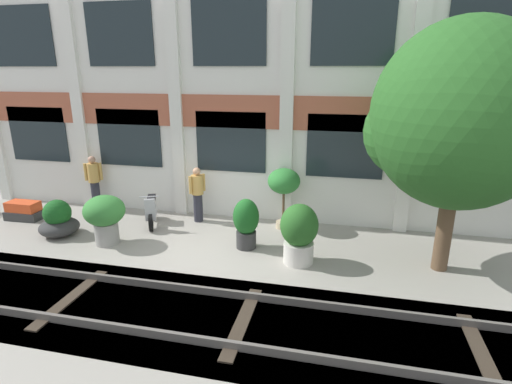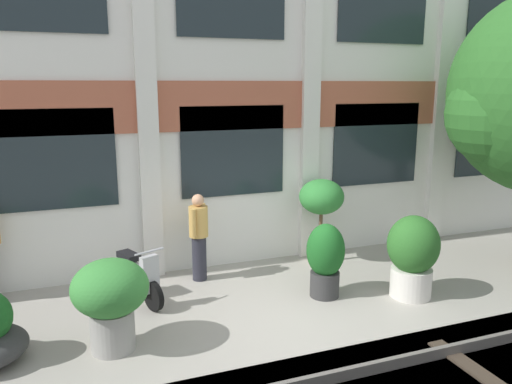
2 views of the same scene
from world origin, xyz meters
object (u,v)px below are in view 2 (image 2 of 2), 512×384
Objects in this scene: scooter_near_curb at (136,275)px; resident_by_doorway at (199,235)px; potted_plant_tall_urn at (321,200)px; potted_plant_ribbed_drum at (325,258)px; potted_plant_stone_basin at (413,254)px; potted_plant_glazed_jar at (111,296)px.

scooter_near_curb is 0.82× the size of resident_by_doorway.
potted_plant_tall_urn is 1.35× the size of potted_plant_ribbed_drum.
resident_by_doorway is at bearing 148.11° from potted_plant_stone_basin.
potted_plant_stone_basin reaches higher than potted_plant_glazed_jar.
potted_plant_tall_urn reaches higher than potted_plant_glazed_jar.
potted_plant_stone_basin is 4.57m from scooter_near_curb.
potted_plant_glazed_jar is 0.90× the size of potted_plant_stone_basin.
potted_plant_glazed_jar is 0.96× the size of scooter_near_curb.
potted_plant_glazed_jar is 4.65m from potted_plant_tall_urn.
potted_plant_tall_urn is 2.16m from potted_plant_stone_basin.
potted_plant_stone_basin is 1.45m from potted_plant_ribbed_drum.
potted_plant_tall_urn reaches higher than potted_plant_ribbed_drum.
scooter_near_curb is (-3.66, -0.54, -0.84)m from potted_plant_tall_urn.
resident_by_doorway is at bearing 49.60° from potted_plant_glazed_jar.
potted_plant_tall_urn is (4.16, 2.02, 0.51)m from potted_plant_glazed_jar.
resident_by_doorway is (1.69, 1.99, 0.09)m from potted_plant_glazed_jar.
potted_plant_stone_basin is 0.88× the size of resident_by_doorway.
potted_plant_glazed_jar is 3.52m from potted_plant_ribbed_drum.
potted_plant_glazed_jar reaches higher than scooter_near_curb.
scooter_near_curb is (0.50, 1.47, -0.33)m from potted_plant_glazed_jar.
potted_plant_ribbed_drum is 2.30m from resident_by_doorway.
potted_plant_glazed_jar is 0.79× the size of resident_by_doorway.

